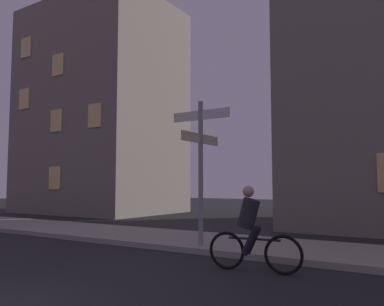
# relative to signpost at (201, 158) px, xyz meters

# --- Properties ---
(sidewalk_kerb) EXTENTS (40.00, 2.94, 0.14)m
(sidewalk_kerb) POSITION_rel_signpost_xyz_m (0.06, 1.01, -2.23)
(sidewalk_kerb) COLOR gray
(sidewalk_kerb) RESTS_ON ground_plane
(signpost) EXTENTS (1.64, 1.72, 3.60)m
(signpost) POSITION_rel_signpost_xyz_m (0.00, 0.00, 0.00)
(signpost) COLOR gray
(signpost) RESTS_ON sidewalk_kerb
(cyclist) EXTENTS (1.81, 0.37, 1.61)m
(cyclist) POSITION_rel_signpost_xyz_m (2.02, -1.46, -1.56)
(cyclist) COLOR black
(cyclist) RESTS_ON ground_plane
(building_left_block) EXTENTS (8.79, 6.55, 12.26)m
(building_left_block) POSITION_rel_signpost_xyz_m (-12.36, 8.54, 3.83)
(building_left_block) COLOR slate
(building_left_block) RESTS_ON ground_plane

